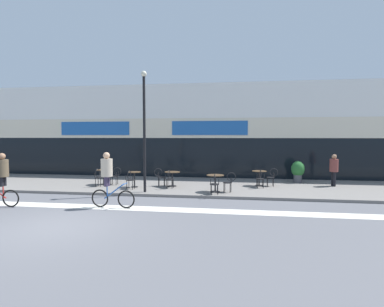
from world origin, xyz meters
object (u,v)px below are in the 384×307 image
Objects in this scene: cafe_chair_0_near at (99,176)px; cafe_chair_1_near at (130,178)px; cafe_chair_4_near at (260,177)px; cyclist_1 at (108,176)px; cafe_chair_0_side at (116,175)px; planter_pot at (298,170)px; cafe_chair_2_near at (169,178)px; bistro_table_3 at (215,180)px; cyclist_0 at (1,176)px; bistro_table_1 at (134,176)px; cafe_chair_3_side at (229,181)px; bistro_table_2 at (172,176)px; lamp_post at (144,123)px; bistro_table_4 at (259,175)px; cafe_chair_4_side at (272,176)px; cafe_chair_3_near at (215,183)px; cafe_chair_2_side at (160,176)px; pedestrian_near_end at (334,167)px; bistro_table_0 at (104,174)px.

cafe_chair_0_near is 1.92m from cafe_chair_1_near.
cyclist_1 is (-5.84, -4.34, 0.55)m from cafe_chair_4_near.
cafe_chair_0_side is at bearing -42.39° from cafe_chair_0_near.
planter_pot reaches higher than cafe_chair_1_near.
cafe_chair_2_near is at bearing -88.34° from cafe_chair_0_near.
cyclist_0 reaches higher than bistro_table_3.
bistro_table_1 is 0.84× the size of cafe_chair_3_side.
bistro_table_2 is 3.19m from lamp_post.
cyclist_1 is (3.98, 0.49, 0.02)m from cyclist_0.
bistro_table_4 is at bearing -146.64° from planter_pot.
cafe_chair_1_near and cafe_chair_4_side have the same top height.
planter_pot reaches higher than cafe_chair_3_side.
cafe_chair_4_side is at bearing 178.18° from cafe_chair_0_side.
cafe_chair_3_near is at bearing -115.96° from cafe_chair_2_near.
cyclist_0 is at bearing 102.36° from cafe_chair_3_near.
cyclist_0 is at bearing -131.40° from bistro_table_1.
cyclist_1 reaches higher than cafe_chair_4_near.
cafe_chair_0_near is at bearing 10.76° from cafe_chair_4_side.
cafe_chair_3_side is (-1.47, -1.96, -0.03)m from bistro_table_4.
cafe_chair_0_near is 1.00× the size of cafe_chair_2_side.
cafe_chair_3_near is at bearing -38.87° from bistro_table_2.
cyclist_0 is (-2.48, -4.74, 0.53)m from cafe_chair_0_side.
cafe_chair_4_near is at bearing -175.28° from pedestrian_near_end.
bistro_table_3 is at bearing -160.12° from cyclist_0.
cafe_chair_0_side is at bearing -122.17° from cyclist_0.
bistro_table_4 is at bearing 11.68° from bistro_table_1.
bistro_table_4 is at bearing 175.42° from pedestrian_near_end.
bistro_table_0 is 0.86× the size of cafe_chair_2_side.
cafe_chair_4_side is at bearing -72.57° from cafe_chair_2_near.
cafe_chair_0_side is 11.10m from pedestrian_near_end.
cyclist_1 is (-5.83, -4.97, 0.52)m from bistro_table_4.
cafe_chair_2_side is 1.00× the size of cafe_chair_3_side.
cafe_chair_3_near is 8.27m from cyclist_0.
lamp_post is (-0.91, -1.66, 2.57)m from bistro_table_2.
planter_pot is (10.12, 2.14, 0.10)m from bistro_table_0.
cafe_chair_4_near is (2.09, 1.95, 0.00)m from cafe_chair_3_near.
pedestrian_near_end reaches higher than bistro_table_4.
cafe_chair_1_near is at bearing 179.21° from bistro_table_3.
cyclist_0 is at bearing -139.48° from bistro_table_2.
planter_pot is 0.58× the size of cyclist_0.
bistro_table_3 is 0.15× the size of lamp_post.
cafe_chair_2_side is at bearing -178.98° from bistro_table_2.
cafe_chair_0_side is at bearing 0.83° from bistro_table_0.
cafe_chair_0_near is at bearing -170.87° from bistro_table_2.
cafe_chair_4_near is (0.00, -0.63, -0.03)m from bistro_table_4.
pedestrian_near_end is (5.78, 3.02, 0.44)m from cafe_chair_3_near.
bistro_table_1 is at bearing 96.45° from cyclist_1.
cafe_chair_3_near is at bearing -163.90° from pedestrian_near_end.
pedestrian_near_end is at bearing 31.55° from cyclist_1.
cafe_chair_2_near reaches higher than bistro_table_1.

